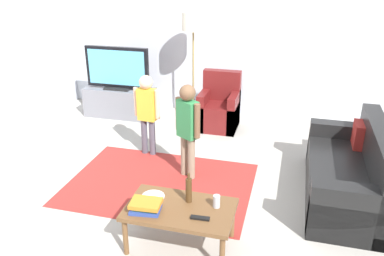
{
  "coord_description": "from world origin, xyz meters",
  "views": [
    {
      "loc": [
        1.15,
        -3.68,
        2.53
      ],
      "look_at": [
        0.0,
        0.6,
        0.65
      ],
      "focal_mm": 37.37,
      "sensor_mm": 36.0,
      "label": 1
    }
  ],
  "objects": [
    {
      "name": "couch",
      "position": [
        1.88,
        0.56,
        0.29
      ],
      "size": [
        0.8,
        1.8,
        0.86
      ],
      "color": "black",
      "rests_on": "ground"
    },
    {
      "name": "book_stack",
      "position": [
        -0.04,
        -0.84,
        0.47
      ],
      "size": [
        0.29,
        0.23,
        0.09
      ],
      "color": "#334CA5",
      "rests_on": "coffee_table"
    },
    {
      "name": "coffee_table",
      "position": [
        0.24,
        -0.72,
        0.37
      ],
      "size": [
        1.0,
        0.6,
        0.42
      ],
      "color": "brown",
      "rests_on": "ground"
    },
    {
      "name": "soda_can",
      "position": [
        0.56,
        -0.62,
        0.48
      ],
      "size": [
        0.07,
        0.07,
        0.12
      ],
      "primitive_type": "cylinder",
      "color": "silver",
      "rests_on": "coffee_table"
    },
    {
      "name": "tv_remote",
      "position": [
        0.46,
        -0.84,
        0.43
      ],
      "size": [
        0.17,
        0.06,
        0.02
      ],
      "primitive_type": "cube",
      "rotation": [
        0.0,
        0.0,
        0.05
      ],
      "color": "black",
      "rests_on": "coffee_table"
    },
    {
      "name": "ground",
      "position": [
        0.0,
        0.0,
        0.0
      ],
      "size": [
        7.8,
        7.8,
        0.0
      ],
      "primitive_type": "plane",
      "color": "#B2ADA3"
    },
    {
      "name": "wall_back",
      "position": [
        0.0,
        3.0,
        1.35
      ],
      "size": [
        6.0,
        0.12,
        2.7
      ],
      "primitive_type": "cube",
      "color": "silver",
      "rests_on": "ground"
    },
    {
      "name": "tv",
      "position": [
        -1.74,
        2.28,
        0.85
      ],
      "size": [
        1.1,
        0.28,
        0.71
      ],
      "color": "black",
      "rests_on": "tv_stand"
    },
    {
      "name": "child_center",
      "position": [
        -0.05,
        0.57,
        0.72
      ],
      "size": [
        0.35,
        0.26,
        1.2
      ],
      "color": "gray",
      "rests_on": "ground"
    },
    {
      "name": "armchair",
      "position": [
        0.01,
        2.26,
        0.3
      ],
      "size": [
        0.6,
        0.6,
        0.9
      ],
      "color": "maroon",
      "rests_on": "ground"
    },
    {
      "name": "child_near_tv",
      "position": [
        -0.75,
        1.04,
        0.68
      ],
      "size": [
        0.38,
        0.18,
        1.13
      ],
      "color": "#4C4C59",
      "rests_on": "ground"
    },
    {
      "name": "bottle",
      "position": [
        0.29,
        -0.6,
        0.55
      ],
      "size": [
        0.06,
        0.06,
        0.3
      ],
      "color": "#4C3319",
      "rests_on": "coffee_table"
    },
    {
      "name": "area_rug",
      "position": [
        -0.32,
        0.29,
        0.0
      ],
      "size": [
        2.2,
        1.6,
        0.01
      ],
      "primitive_type": "cube",
      "color": "#9E2D28",
      "rests_on": "ground"
    },
    {
      "name": "plate",
      "position": [
        -0.06,
        -0.62,
        0.43
      ],
      "size": [
        0.22,
        0.22,
        0.02
      ],
      "color": "white",
      "rests_on": "coffee_table"
    },
    {
      "name": "floor_lamp",
      "position": [
        -0.48,
        2.45,
        1.54
      ],
      "size": [
        0.36,
        0.36,
        1.78
      ],
      "color": "#262626",
      "rests_on": "ground"
    },
    {
      "name": "tv_stand",
      "position": [
        -1.74,
        2.3,
        0.24
      ],
      "size": [
        1.2,
        0.44,
        0.5
      ],
      "color": "slate",
      "rests_on": "ground"
    }
  ]
}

